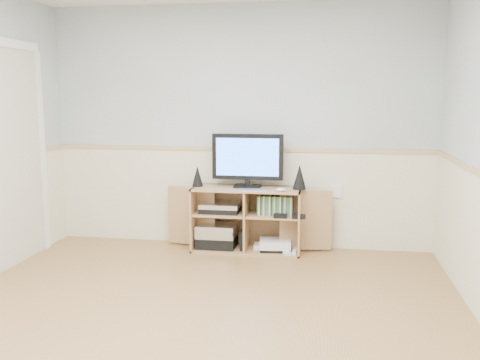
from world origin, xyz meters
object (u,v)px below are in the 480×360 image
object	(u,v)px
media_cabinet	(248,218)
game_consoles	(274,245)
keyboard	(253,190)
monitor	(248,158)

from	to	relation	value
media_cabinet	game_consoles	xyz separation A→B (m)	(0.28, -0.06, -0.26)
media_cabinet	keyboard	xyz separation A→B (m)	(0.08, -0.19, 0.32)
game_consoles	media_cabinet	bearing A→B (deg)	167.36
media_cabinet	game_consoles	distance (m)	0.39
monitor	game_consoles	bearing A→B (deg)	-12.06
keyboard	game_consoles	bearing A→B (deg)	27.29
keyboard	game_consoles	xyz separation A→B (m)	(0.20, 0.13, -0.59)
monitor	keyboard	bearing A→B (deg)	-65.93
media_cabinet	game_consoles	size ratio (longest dim) A/B	3.77
game_consoles	keyboard	bearing A→B (deg)	-147.55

